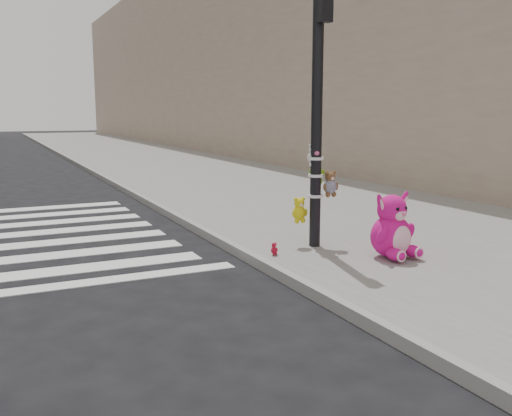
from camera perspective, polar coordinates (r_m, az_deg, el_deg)
name	(u,v)px	position (r m, az deg, el deg)	size (l,w,h in m)	color
ground	(187,322)	(5.95, -6.88, -11.25)	(120.00, 120.00, 0.00)	black
sidewalk_near	(239,181)	(16.83, -1.69, 2.69)	(7.00, 80.00, 0.14)	slate
curb_edge	(122,188)	(15.77, -13.24, 1.96)	(0.12, 80.00, 0.15)	gray
bld_near	(259,50)	(28.24, 0.33, 15.54)	(5.00, 60.00, 10.00)	tan
signal_pole	(316,134)	(8.34, 6.06, 7.35)	(0.68, 0.50, 4.00)	black
pink_bunny	(393,230)	(7.98, 13.50, -2.20)	(0.65, 0.72, 0.92)	#DC1284
red_teddy	(274,249)	(7.94, 1.83, -4.11)	(0.12, 0.08, 0.18)	#B7122A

